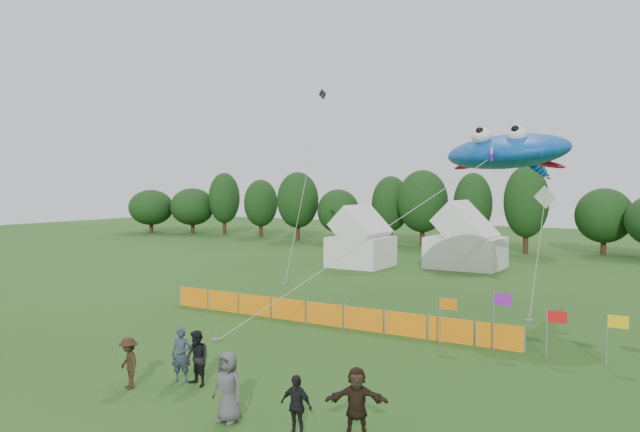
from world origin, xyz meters
The scene contains 15 objects.
ground centered at (0.00, 0.00, 0.00)m, with size 160.00×160.00×0.00m, color #234C16.
treeline centered at (1.61, 44.93, 4.18)m, with size 104.57×8.78×8.36m.
tent_left centered at (-9.79, 28.08, 1.93)m, with size 4.33×4.33×3.82m.
tent_right centered at (-2.55, 31.52, 1.96)m, with size 5.51×4.41×3.89m.
barrier_fence centered at (-1.83, 9.38, 0.50)m, with size 17.90×0.06×1.00m.
flag_row centered at (9.17, 8.90, 1.37)m, with size 10.73×0.64×2.26m.
spectator_a centered at (-1.59, -0.07, 0.89)m, with size 0.65×0.43×1.79m, color #2C3A4A.
spectator_b centered at (-0.87, -0.11, 0.89)m, with size 0.86×0.67×1.78m, color black.
spectator_c centered at (-2.56, -1.40, 0.81)m, with size 1.05×0.60×1.63m, color #2F1F13.
spectator_d centered at (4.03, -1.76, 0.80)m, with size 0.94×0.39×1.60m, color black.
spectator_e centered at (1.92, -1.90, 0.96)m, with size 0.94×0.61×1.92m, color #4C4B50.
spectator_f centered at (5.30, -0.85, 0.88)m, with size 1.63×0.52×1.75m, color black.
stingray_kite centered at (4.32, 17.53, 8.06)m, with size 12.78×21.69×9.31m.
small_kite_white centered at (5.97, 17.30, 4.22)m, with size 1.18×3.47×6.38m.
small_kite_dark centered at (-11.12, 22.42, 7.31)m, with size 2.58×8.28×13.65m.
Camera 1 is at (12.73, -14.78, 6.48)m, focal length 35.00 mm.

